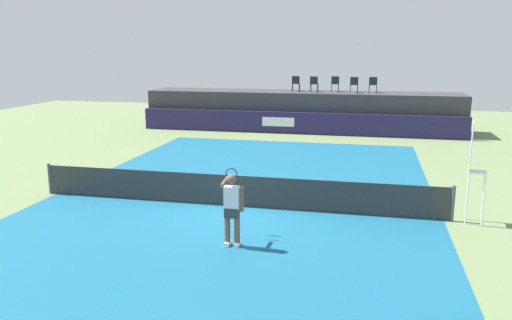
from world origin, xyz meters
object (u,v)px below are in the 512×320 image
Objects in this scene: spectator_chair_right at (354,84)px; umpire_chair at (474,165)px; spectator_chair_far_left at (296,83)px; tennis_ball at (415,207)px; spectator_chair_center at (335,83)px; net_post_far at (453,204)px; tennis_player at (232,207)px; net_post_near at (50,179)px; spectator_chair_far_right at (373,84)px; spectator_chair_left at (314,83)px.

umpire_chair is at bearing -76.18° from spectator_chair_right.
spectator_chair_far_left is 13.06× the size of tennis_ball.
net_post_far is at bearing -74.32° from spectator_chair_center.
spectator_chair_far_left is 1.00× the size of spectator_chair_right.
tennis_ball is (4.54, 3.98, -0.92)m from tennis_player.
net_post_near is 12.40m from net_post_far.
spectator_chair_right reaches higher than tennis_ball.
spectator_chair_far_right reaches higher than net_post_near.
spectator_chair_center is 16.21m from net_post_far.
tennis_ball is (3.46, -14.50, -2.66)m from spectator_chair_center.
spectator_chair_center is at bearing 103.43° from tennis_ball.
spectator_chair_far_left is at bearing 168.54° from spectator_chair_left.
spectator_chair_right is 0.89× the size of net_post_near.
spectator_chair_right is 15.52m from umpire_chair.
net_post_near is at bearing -175.23° from tennis_ball.
spectator_chair_right is at bearing 58.70° from net_post_near.
spectator_chair_far_left is 0.50× the size of tennis_player.
spectator_chair_center is 1.17m from spectator_chair_right.
net_post_near is at bearing -123.83° from spectator_chair_far_right.
spectator_chair_left reaches higher than net_post_near.
tennis_player is at bearing -152.60° from umpire_chair.
spectator_chair_right is 0.50× the size of tennis_player.
spectator_chair_right is (1.09, -0.42, 0.00)m from spectator_chair_center.
tennis_ball is at bearing -76.57° from spectator_chair_center.
net_post_near is 7.62m from tennis_player.
spectator_chair_right is at bearing -0.61° from spectator_chair_left.
tennis_player is (0.08, -18.09, -1.73)m from spectator_chair_left.
umpire_chair is at bearing 27.40° from tennis_player.
umpire_chair is at bearing -35.59° from tennis_ball.
umpire_chair reaches higher than net_post_near.
spectator_chair_left is 1.00× the size of spectator_chair_right.
tennis_ball is (11.52, 0.96, -0.46)m from net_post_near.
spectator_chair_far_right is 14.54m from tennis_ball.
spectator_chair_far_right is (1.04, 0.15, 0.00)m from spectator_chair_right.
spectator_chair_center is 17.58m from net_post_near.
spectator_chair_left is at bearing -11.46° from spectator_chair_far_left.
spectator_chair_center is 13.06× the size of tennis_ball.
spectator_chair_left reaches higher than tennis_player.
umpire_chair is at bearing -80.07° from spectator_chair_far_right.
spectator_chair_far_right is (3.28, 0.13, 0.00)m from spectator_chair_left.
umpire_chair reaches higher than tennis_player.
spectator_chair_far_right is 0.89× the size of net_post_far.
net_post_far is (5.50, -15.07, -2.19)m from spectator_chair_left.
net_post_far is at bearing 0.00° from net_post_near.
umpire_chair is 2.76× the size of net_post_near.
net_post_far is (6.58, -15.29, -2.19)m from spectator_chair_far_left.
spectator_chair_far_right is at bearing 98.29° from net_post_far.
tennis_ball is at bearing -71.86° from spectator_chair_left.
tennis_ball is (-0.88, 0.96, -0.46)m from net_post_far.
spectator_chair_far_right is 18.58m from tennis_player.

